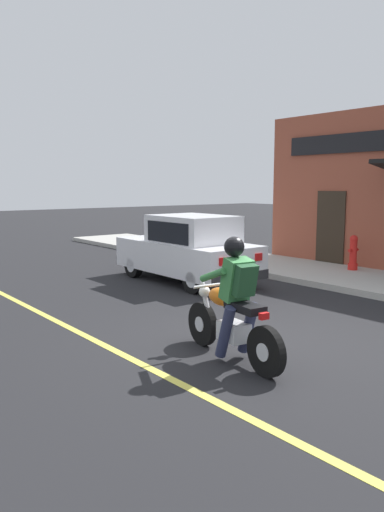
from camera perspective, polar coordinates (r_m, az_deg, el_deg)
The scene contains 7 objects.
ground_plane at distance 7.42m, azimuth 7.23°, elevation -9.68°, with size 80.00×80.00×0.00m, color black.
sidewalk_curb at distance 13.10m, azimuth 13.33°, elevation -1.74°, with size 2.60×22.00×0.14m, color #ADAAA3.
lane_stripe at distance 8.84m, azimuth -15.61°, elevation -6.98°, with size 0.12×19.80×0.01m, color #D1C64C.
motorcycle_with_rider at distance 6.47m, azimuth 4.68°, elevation -6.08°, with size 0.63×2.02×1.62m.
car_hatchback at distance 11.70m, azimuth -0.46°, elevation 0.77°, with size 1.67×3.79×1.57m.
fire_hydrant at distance 13.17m, azimuth 17.95°, elevation 0.35°, with size 0.36×0.24×0.88m.
traffic_cone at distance 13.73m, azimuth 5.92°, elevation 0.41°, with size 0.36×0.36×0.60m.
Camera 1 is at (-5.12, -4.88, 2.26)m, focal length 35.00 mm.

